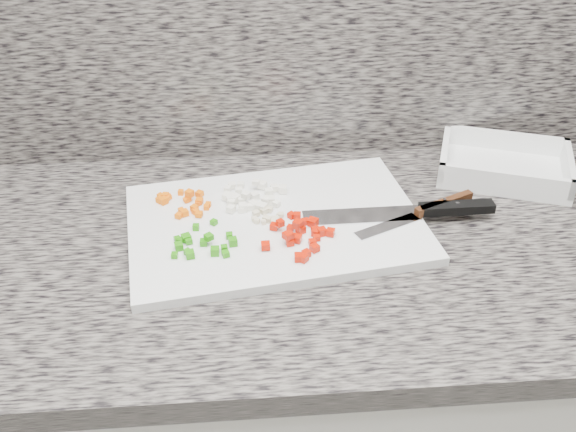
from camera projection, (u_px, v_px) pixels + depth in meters
name	position (u px, v px, depth m)	size (l,w,h in m)	color
cabinet	(295.00, 421.00, 1.33)	(3.92, 0.62, 0.86)	white
countertop	(297.00, 250.00, 1.07)	(3.96, 0.64, 0.04)	#655F59
backsplash	(283.00, 3.00, 1.13)	(3.92, 0.02, 0.60)	#655F59
cutting_board	(275.00, 223.00, 1.08)	(0.49, 0.32, 0.02)	white
carrot_pile	(184.00, 202.00, 1.11)	(0.10, 0.09, 0.02)	#FC6905
onion_pile	(251.00, 197.00, 1.12)	(0.12, 0.10, 0.02)	white
green_pepper_pile	(202.00, 243.00, 1.01)	(0.10, 0.10, 0.02)	#27880C
red_pepper_pile	(301.00, 234.00, 1.03)	(0.12, 0.13, 0.02)	red
garlic_pile	(268.00, 217.00, 1.08)	(0.06, 0.05, 0.01)	beige
chef_knife	(424.00, 211.00, 1.09)	(0.33, 0.05, 0.02)	silver
paring_knife	(430.00, 209.00, 1.09)	(0.22, 0.12, 0.02)	silver
tray	(504.00, 166.00, 1.22)	(0.28, 0.24, 0.05)	white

